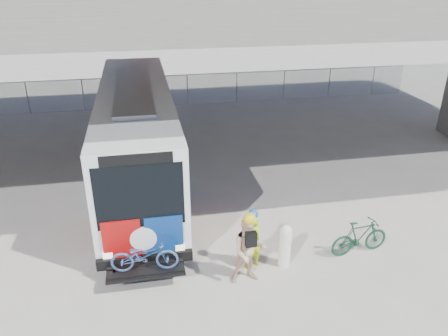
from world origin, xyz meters
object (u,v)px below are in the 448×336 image
object	(u,v)px
bollard	(285,244)
bike_parked	(360,237)
bus	(137,127)
cyclist_hivis	(252,240)
cyclist_tan	(249,250)

from	to	relation	value
bollard	bike_parked	xyz separation A→B (m)	(2.29, 0.13, -0.15)
bus	bike_parked	distance (m)	8.92
bus	cyclist_hivis	distance (m)	7.06
bus	bollard	distance (m)	7.62
bus	cyclist_hivis	bearing A→B (deg)	-65.46
bus	cyclist_hivis	xyz separation A→B (m)	(2.89, -6.33, -1.25)
cyclist_hivis	cyclist_tan	distance (m)	0.62
bollard	cyclist_hivis	size ratio (longest dim) A/B	0.72
bus	bollard	bearing A→B (deg)	-59.56
bus	cyclist_tan	distance (m)	7.47
cyclist_tan	bollard	bearing A→B (deg)	19.93
cyclist_tan	bike_parked	bearing A→B (deg)	8.15
bollard	cyclist_tan	size ratio (longest dim) A/B	0.63
cyclist_hivis	bike_parked	distance (m)	3.21
cyclist_hivis	bollard	bearing A→B (deg)	151.81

